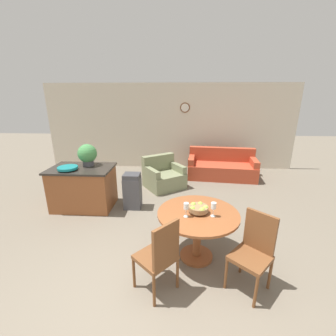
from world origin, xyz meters
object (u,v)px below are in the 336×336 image
(trash_bin, at_px, (132,191))
(armchair, at_px, (163,177))
(wine_glass_right, at_px, (214,206))
(teal_bowl, at_px, (68,168))
(dining_chair_near_left, at_px, (160,254))
(dining_chair_near_right, at_px, (254,249))
(dining_table, at_px, (198,223))
(fruit_bowl, at_px, (198,208))
(couch, at_px, (221,168))
(wine_glass_left, at_px, (186,207))
(kitchen_island, at_px, (84,187))
(potted_plant, at_px, (87,154))

(trash_bin, bearing_deg, armchair, 64.49)
(wine_glass_right, xyz_separation_m, teal_bowl, (-2.71, 1.40, 0.04))
(dining_chair_near_left, bearing_deg, dining_chair_near_right, -39.40)
(armchair, bearing_deg, dining_table, -110.13)
(fruit_bowl, height_order, wine_glass_right, wine_glass_right)
(wine_glass_right, height_order, couch, wine_glass_right)
(wine_glass_right, distance_m, armchair, 3.00)
(dining_chair_near_left, relative_size, dining_chair_near_right, 1.00)
(dining_chair_near_right, distance_m, fruit_bowl, 0.86)
(dining_table, xyz_separation_m, armchair, (-0.70, 2.71, -0.30))
(wine_glass_right, bearing_deg, wine_glass_left, -175.16)
(wine_glass_left, bearing_deg, trash_bin, 123.93)
(teal_bowl, xyz_separation_m, armchair, (1.81, 1.40, -0.66))
(wine_glass_right, height_order, teal_bowl, teal_bowl)
(fruit_bowl, relative_size, armchair, 0.23)
(kitchen_island, relative_size, couch, 0.64)
(couch, bearing_deg, potted_plant, -143.37)
(wine_glass_left, height_order, trash_bin, wine_glass_left)
(dining_chair_near_left, height_order, potted_plant, potted_plant)
(dining_chair_near_right, bearing_deg, potted_plant, 5.93)
(dining_table, height_order, fruit_bowl, fruit_bowl)
(teal_bowl, bearing_deg, dining_chair_near_left, -44.06)
(dining_table, height_order, teal_bowl, teal_bowl)
(trash_bin, height_order, armchair, armchair)
(dining_chair_near_right, height_order, trash_bin, dining_chair_near_right)
(wine_glass_right, bearing_deg, armchair, 107.74)
(dining_table, relative_size, couch, 0.57)
(potted_plant, relative_size, armchair, 0.38)
(wine_glass_right, xyz_separation_m, potted_plant, (-2.42, 1.74, 0.24))
(wine_glass_left, relative_size, kitchen_island, 0.16)
(potted_plant, bearing_deg, wine_glass_left, -40.80)
(wine_glass_left, distance_m, armchair, 2.94)
(trash_bin, bearing_deg, kitchen_island, -178.88)
(dining_table, xyz_separation_m, couch, (0.96, 3.56, -0.29))
(fruit_bowl, height_order, kitchen_island, kitchen_island)
(dining_chair_near_right, height_order, fruit_bowl, dining_chair_near_right)
(fruit_bowl, xyz_separation_m, kitchen_island, (-2.32, 1.49, -0.37))
(dining_chair_near_left, distance_m, kitchen_island, 2.82)
(teal_bowl, bearing_deg, armchair, 37.64)
(potted_plant, xyz_separation_m, couch, (3.18, 1.92, -0.85))
(dining_table, relative_size, wine_glass_right, 5.66)
(dining_chair_near_right, xyz_separation_m, fruit_bowl, (-0.65, 0.49, 0.27))
(dining_table, relative_size, potted_plant, 2.51)
(dining_chair_near_left, height_order, dining_chair_near_right, same)
(kitchen_island, height_order, teal_bowl, teal_bowl)
(dining_chair_near_right, distance_m, wine_glass_right, 0.70)
(fruit_bowl, bearing_deg, wine_glass_left, -145.19)
(wine_glass_left, bearing_deg, teal_bowl, 148.51)
(dining_table, xyz_separation_m, kitchen_island, (-2.32, 1.49, -0.13))
(dining_chair_near_right, distance_m, kitchen_island, 3.57)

